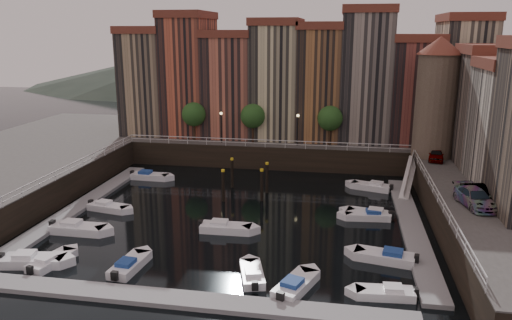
% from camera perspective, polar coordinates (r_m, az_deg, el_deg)
% --- Properties ---
extents(ground, '(200.00, 200.00, 0.00)m').
position_cam_1_polar(ground, '(49.28, -1.93, -6.06)').
color(ground, black).
rests_on(ground, ground).
extents(quay_far, '(80.00, 20.00, 3.00)m').
position_cam_1_polar(quay_far, '(73.49, 2.27, 2.05)').
color(quay_far, black).
rests_on(quay_far, ground).
extents(dock_left, '(2.00, 28.00, 0.35)m').
position_cam_1_polar(dock_left, '(53.95, -19.31, -4.86)').
color(dock_left, gray).
rests_on(dock_left, ground).
extents(dock_right, '(2.00, 28.00, 0.35)m').
position_cam_1_polar(dock_right, '(47.75, 17.34, -7.21)').
color(dock_right, gray).
rests_on(dock_right, ground).
extents(dock_near, '(30.00, 2.00, 0.35)m').
position_cam_1_polar(dock_near, '(34.31, -8.07, -15.57)').
color(dock_near, gray).
rests_on(dock_near, ground).
extents(mountains, '(145.00, 100.00, 18.00)m').
position_cam_1_polar(mountains, '(155.61, 7.28, 10.89)').
color(mountains, '#2D382D').
rests_on(mountains, ground).
extents(far_terrace, '(48.70, 10.30, 17.50)m').
position_cam_1_polar(far_terrace, '(69.21, 4.82, 9.17)').
color(far_terrace, '#998161').
rests_on(far_terrace, quay_far).
extents(corner_tower, '(5.20, 5.20, 13.80)m').
position_cam_1_polar(corner_tower, '(60.91, 19.90, 6.93)').
color(corner_tower, '#6B5B4C').
rests_on(corner_tower, quay_right).
extents(promenade_trees, '(21.20, 3.20, 5.20)m').
position_cam_1_polar(promenade_trees, '(65.16, 0.21, 5.02)').
color(promenade_trees, black).
rests_on(promenade_trees, quay_far).
extents(street_lamps, '(10.36, 0.36, 4.18)m').
position_cam_1_polar(street_lamps, '(64.25, 0.34, 4.26)').
color(street_lamps, black).
rests_on(street_lamps, quay_far).
extents(railings, '(36.08, 34.04, 0.52)m').
position_cam_1_polar(railings, '(52.70, -0.86, -0.37)').
color(railings, white).
rests_on(railings, ground).
extents(gangway, '(2.78, 8.32, 3.73)m').
position_cam_1_polar(gangway, '(57.69, 17.08, -1.63)').
color(gangway, white).
rests_on(gangway, ground).
extents(mooring_pilings, '(4.56, 5.26, 3.78)m').
position_cam_1_polar(mooring_pilings, '(53.90, -1.15, -2.39)').
color(mooring_pilings, black).
rests_on(mooring_pilings, ground).
extents(boat_left_0, '(5.08, 2.57, 1.14)m').
position_cam_1_polar(boat_left_0, '(42.28, -24.23, -10.43)').
color(boat_left_0, white).
rests_on(boat_left_0, ground).
extents(boat_left_1, '(5.14, 1.89, 1.18)m').
position_cam_1_polar(boat_left_1, '(47.19, -19.74, -7.38)').
color(boat_left_1, white).
rests_on(boat_left_1, ground).
extents(boat_left_2, '(4.54, 2.36, 1.02)m').
position_cam_1_polar(boat_left_2, '(51.95, -16.57, -5.18)').
color(boat_left_2, white).
rests_on(boat_left_2, ground).
extents(boat_left_4, '(4.78, 1.86, 1.09)m').
position_cam_1_polar(boat_left_4, '(61.57, -12.10, -1.81)').
color(boat_left_4, white).
rests_on(boat_left_4, ground).
extents(boat_right_0, '(4.16, 1.77, 0.94)m').
position_cam_1_polar(boat_right_0, '(35.60, 14.67, -14.49)').
color(boat_right_0, white).
rests_on(boat_right_0, ground).
extents(boat_right_1, '(4.97, 2.64, 1.11)m').
position_cam_1_polar(boat_right_1, '(40.56, 14.63, -10.65)').
color(boat_right_1, white).
rests_on(boat_right_1, ground).
extents(boat_right_2, '(4.47, 2.00, 1.01)m').
position_cam_1_polar(boat_right_2, '(48.77, 12.70, -6.22)').
color(boat_right_2, white).
rests_on(boat_right_2, ground).
extents(boat_right_3, '(4.63, 2.39, 1.04)m').
position_cam_1_polar(boat_right_3, '(49.24, 12.95, -6.02)').
color(boat_right_3, white).
rests_on(boat_right_3, ground).
extents(boat_right_4, '(4.72, 2.88, 1.06)m').
position_cam_1_polar(boat_right_4, '(57.70, 13.11, -2.98)').
color(boat_right_4, white).
rests_on(boat_right_4, ground).
extents(boat_near_0, '(2.39, 4.33, 0.97)m').
position_cam_1_polar(boat_near_0, '(41.76, -22.40, -10.64)').
color(boat_near_0, white).
rests_on(boat_near_0, ground).
extents(boat_near_1, '(1.96, 4.53, 1.03)m').
position_cam_1_polar(boat_near_1, '(39.23, -14.28, -11.57)').
color(boat_near_1, white).
rests_on(boat_near_1, ground).
extents(boat_near_2, '(2.56, 4.33, 0.97)m').
position_cam_1_polar(boat_near_2, '(36.79, -0.43, -12.96)').
color(boat_near_2, white).
rests_on(boat_near_2, ground).
extents(boat_near_3, '(3.15, 4.78, 1.08)m').
position_cam_1_polar(boat_near_3, '(35.43, 4.52, -14.08)').
color(boat_near_3, white).
rests_on(boat_near_3, ground).
extents(car_a, '(2.25, 4.18, 1.35)m').
position_cam_1_polar(car_a, '(60.06, 19.89, 0.50)').
color(car_a, gray).
rests_on(car_a, quay_right).
extents(car_b, '(2.56, 4.50, 1.40)m').
position_cam_1_polar(car_b, '(46.93, 24.18, -3.65)').
color(car_b, gray).
rests_on(car_b, quay_right).
extents(car_c, '(3.19, 5.49, 1.50)m').
position_cam_1_polar(car_c, '(45.52, 23.74, -4.09)').
color(car_c, gray).
rests_on(car_c, quay_right).
extents(boat_extra_626, '(4.80, 1.83, 1.10)m').
position_cam_1_polar(boat_extra_626, '(44.79, -3.59, -7.73)').
color(boat_extra_626, white).
rests_on(boat_extra_626, ground).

